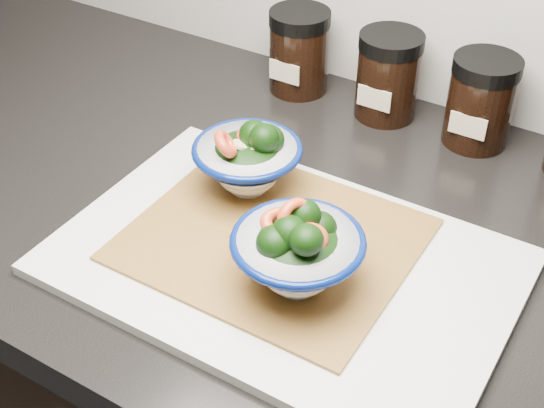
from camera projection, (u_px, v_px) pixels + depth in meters
The scene contains 8 objects.
countertop at pixel (392, 264), 0.80m from camera, with size 3.50×0.60×0.04m, color black.
cutting_board at pixel (284, 263), 0.76m from camera, with size 0.45×0.30×0.01m, color silver.
bamboo_mat at pixel (272, 239), 0.78m from camera, with size 0.28×0.24×0.00m, color olive.
bowl_left at pixel (249, 159), 0.82m from camera, with size 0.12×0.12×0.09m.
bowl_right at pixel (298, 252), 0.70m from camera, with size 0.13×0.13×0.10m.
spice_jar_a at pixel (299, 51), 1.02m from camera, with size 0.08×0.08×0.11m.
spice_jar_b at pixel (388, 76), 0.96m from camera, with size 0.08×0.08×0.11m.
spice_jar_c at pixel (481, 101), 0.91m from camera, with size 0.08×0.08×0.11m.
Camera 1 is at (0.20, 0.88, 1.42)m, focal length 50.00 mm.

